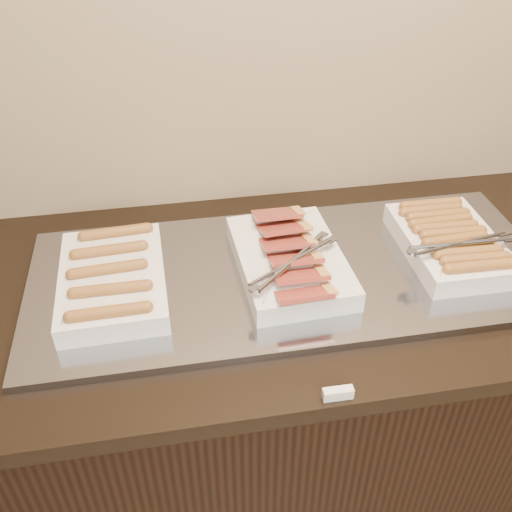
{
  "coord_description": "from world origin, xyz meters",
  "views": [
    {
      "loc": [
        -0.24,
        1.13,
        1.74
      ],
      "look_at": [
        -0.07,
        2.13,
        0.97
      ],
      "focal_mm": 40.0,
      "sensor_mm": 36.0,
      "label": 1
    }
  ],
  "objects_px": {
    "warming_tray": "(292,273)",
    "dish_center": "(290,260)",
    "dish_right": "(450,242)",
    "counter": "(280,400)",
    "dish_left": "(113,279)"
  },
  "relations": [
    {
      "from": "dish_left",
      "to": "warming_tray",
      "type": "bearing_deg",
      "value": -1.47
    },
    {
      "from": "counter",
      "to": "warming_tray",
      "type": "relative_size",
      "value": 1.72
    },
    {
      "from": "warming_tray",
      "to": "dish_left",
      "type": "distance_m",
      "value": 0.41
    },
    {
      "from": "counter",
      "to": "dish_right",
      "type": "bearing_deg",
      "value": -0.66
    },
    {
      "from": "warming_tray",
      "to": "dish_right",
      "type": "xyz_separation_m",
      "value": [
        0.38,
        -0.0,
        0.05
      ]
    },
    {
      "from": "counter",
      "to": "dish_center",
      "type": "xyz_separation_m",
      "value": [
        0.01,
        -0.0,
        0.5
      ]
    },
    {
      "from": "warming_tray",
      "to": "dish_left",
      "type": "xyz_separation_m",
      "value": [
        -0.4,
        0.0,
        0.04
      ]
    },
    {
      "from": "dish_center",
      "to": "dish_right",
      "type": "height_order",
      "value": "dish_center"
    },
    {
      "from": "counter",
      "to": "dish_right",
      "type": "xyz_separation_m",
      "value": [
        0.4,
        -0.0,
        0.5
      ]
    },
    {
      "from": "warming_tray",
      "to": "dish_right",
      "type": "height_order",
      "value": "dish_right"
    },
    {
      "from": "warming_tray",
      "to": "dish_center",
      "type": "xyz_separation_m",
      "value": [
        -0.01,
        -0.0,
        0.04
      ]
    },
    {
      "from": "warming_tray",
      "to": "dish_right",
      "type": "relative_size",
      "value": 3.78
    },
    {
      "from": "counter",
      "to": "dish_right",
      "type": "distance_m",
      "value": 0.64
    },
    {
      "from": "dish_left",
      "to": "counter",
      "type": "bearing_deg",
      "value": -1.47
    },
    {
      "from": "dish_center",
      "to": "counter",
      "type": "bearing_deg",
      "value": 152.2
    }
  ]
}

